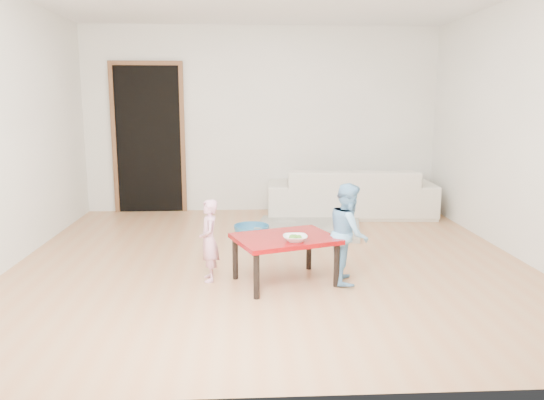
{
  "coord_description": "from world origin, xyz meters",
  "views": [
    {
      "loc": [
        -0.26,
        -5.11,
        1.58
      ],
      "look_at": [
        0.0,
        -0.2,
        0.65
      ],
      "focal_mm": 35.0,
      "sensor_mm": 36.0,
      "label": 1
    }
  ],
  "objects": [
    {
      "name": "floor",
      "position": [
        0.0,
        0.0,
        0.0
      ],
      "size": [
        5.0,
        5.0,
        0.01
      ],
      "primitive_type": "cube",
      "color": "#BA7E50",
      "rests_on": "ground"
    },
    {
      "name": "back_wall",
      "position": [
        0.0,
        2.5,
        1.3
      ],
      "size": [
        5.0,
        0.02,
        2.6
      ],
      "primitive_type": "cube",
      "color": "silver",
      "rests_on": "floor"
    },
    {
      "name": "left_wall",
      "position": [
        -2.5,
        0.0,
        1.3
      ],
      "size": [
        0.02,
        5.0,
        2.6
      ],
      "primitive_type": "cube",
      "color": "silver",
      "rests_on": "floor"
    },
    {
      "name": "right_wall",
      "position": [
        2.5,
        0.0,
        1.3
      ],
      "size": [
        0.02,
        5.0,
        2.6
      ],
      "primitive_type": "cube",
      "color": "silver",
      "rests_on": "floor"
    },
    {
      "name": "doorway",
      "position": [
        -1.6,
        2.48,
        1.02
      ],
      "size": [
        1.02,
        0.08,
        2.11
      ],
      "primitive_type": null,
      "color": "brown",
      "rests_on": "back_wall"
    },
    {
      "name": "sofa",
      "position": [
        1.2,
        2.05,
        0.33
      ],
      "size": [
        2.31,
        1.02,
        0.66
      ],
      "primitive_type": "imported",
      "rotation": [
        0.0,
        0.0,
        3.08
      ],
      "color": "beige",
      "rests_on": "floor"
    },
    {
      "name": "cushion",
      "position": [
        0.74,
        1.87,
        0.5
      ],
      "size": [
        0.52,
        0.47,
        0.13
      ],
      "primitive_type": "cube",
      "rotation": [
        0.0,
        0.0,
        -0.06
      ],
      "color": "orange",
      "rests_on": "sofa"
    },
    {
      "name": "red_table",
      "position": [
        0.09,
        -0.68,
        0.21
      ],
      "size": [
        1.0,
        0.87,
        0.42
      ],
      "primitive_type": null,
      "rotation": [
        0.0,
        0.0,
        0.34
      ],
      "color": "maroon",
      "rests_on": "floor"
    },
    {
      "name": "bowl",
      "position": [
        0.16,
        -0.84,
        0.44
      ],
      "size": [
        0.2,
        0.2,
        0.05
      ],
      "primitive_type": "imported",
      "color": "white",
      "rests_on": "red_table"
    },
    {
      "name": "broccoli",
      "position": [
        0.16,
        -0.84,
        0.45
      ],
      "size": [
        0.12,
        0.12,
        0.06
      ],
      "primitive_type": null,
      "color": "#2D5919",
      "rests_on": "red_table"
    },
    {
      "name": "child_pink",
      "position": [
        -0.58,
        -0.58,
        0.36
      ],
      "size": [
        0.21,
        0.29,
        0.73
      ],
      "primitive_type": "imported",
      "rotation": [
        0.0,
        0.0,
        -1.42
      ],
      "color": "#D66192",
      "rests_on": "floor"
    },
    {
      "name": "child_blue",
      "position": [
        0.64,
        -0.67,
        0.44
      ],
      "size": [
        0.38,
        0.46,
        0.88
      ],
      "primitive_type": "imported",
      "rotation": [
        0.0,
        0.0,
        1.45
      ],
      "color": "#65BCEA",
      "rests_on": "floor"
    },
    {
      "name": "basin",
      "position": [
        -0.18,
        0.96,
        0.07
      ],
      "size": [
        0.42,
        0.42,
        0.13
      ],
      "primitive_type": "imported",
      "color": "teal",
      "rests_on": "floor"
    },
    {
      "name": "blanket",
      "position": [
        0.51,
        1.19,
        0.03
      ],
      "size": [
        1.43,
        1.27,
        0.06
      ],
      "primitive_type": null,
      "rotation": [
        0.0,
        0.0,
        -0.19
      ],
      "color": "gray",
      "rests_on": "floor"
    }
  ]
}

